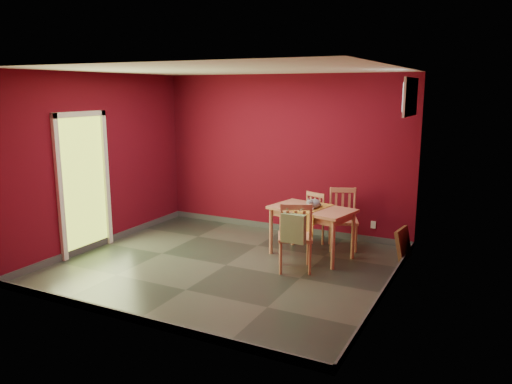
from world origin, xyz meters
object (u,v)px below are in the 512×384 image
at_px(tote_bag, 293,228).
at_px(chair_far_left, 310,219).
at_px(dining_table, 312,214).
at_px(chair_far_right, 343,218).
at_px(picture_frame, 403,244).
at_px(cat, 314,202).
at_px(chair_near, 295,236).

bearing_deg(tote_bag, chair_far_left, 101.97).
distance_m(dining_table, chair_far_right, 0.70).
height_order(dining_table, picture_frame, dining_table).
xyz_separation_m(dining_table, picture_frame, (1.25, 0.48, -0.42)).
xyz_separation_m(chair_far_left, cat, (0.26, -0.56, 0.41)).
bearing_deg(dining_table, tote_bag, -85.24).
bearing_deg(picture_frame, tote_bag, -130.74).
relative_size(chair_far_right, tote_bag, 2.06).
bearing_deg(chair_near, dining_table, 91.02).
relative_size(chair_far_left, chair_far_right, 0.89).
bearing_deg(picture_frame, chair_near, -137.11).
distance_m(chair_far_left, chair_near, 1.24).
xyz_separation_m(chair_far_left, chair_near, (0.24, -1.21, 0.07)).
relative_size(dining_table, tote_bag, 2.87).
relative_size(chair_near, tote_bag, 2.15).
xyz_separation_m(chair_far_right, cat, (-0.26, -0.63, 0.36)).
bearing_deg(tote_bag, dining_table, 94.76).
bearing_deg(cat, tote_bag, -66.20).
relative_size(dining_table, chair_near, 1.34).
bearing_deg(chair_far_right, chair_far_left, -172.51).
relative_size(chair_far_right, picture_frame, 1.97).
height_order(chair_far_left, chair_far_right, chair_far_right).
bearing_deg(cat, picture_frame, 42.98).
height_order(chair_near, tote_bag, chair_near).
bearing_deg(chair_far_right, chair_near, -102.26).
bearing_deg(chair_far_right, picture_frame, -7.90).
bearing_deg(tote_bag, chair_far_right, 81.76).
bearing_deg(chair_far_left, picture_frame, -2.50).
distance_m(chair_near, picture_frame, 1.71).
distance_m(chair_far_left, picture_frame, 1.49).
height_order(dining_table, chair_near, chair_near).
height_order(dining_table, chair_far_right, chair_far_right).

